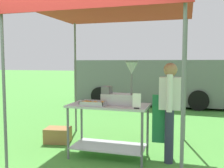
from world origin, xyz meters
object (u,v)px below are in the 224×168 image
Objects in this scene: menu_sign at (137,102)px; van_grey at (151,81)px; donut_tray at (93,103)px; supply_crate at (58,135)px; donut_fryer at (121,91)px; vendor at (169,106)px; stall_canopy at (110,12)px; donut_cart at (109,120)px.

menu_sign is 6.20m from van_grey.
donut_tray is 1.42m from supply_crate.
donut_tray is 0.57× the size of donut_fryer.
vendor reaches higher than supply_crate.
donut_tray is at bearing -91.24° from van_grey.
stall_canopy is at bearing 146.68° from menu_sign.
menu_sign is (0.75, -0.11, 0.07)m from donut_tray.
donut_fryer is 0.49m from menu_sign.
donut_fryer is 1.77m from supply_crate.
menu_sign is at bearing -7.94° from donut_tray.
donut_fryer is (0.19, 0.08, 0.50)m from donut_cart.
donut_fryer is at bearing 22.18° from donut_cart.
stall_canopy reaches higher than donut_fryer.
menu_sign is (0.53, -0.35, -1.44)m from stall_canopy.
vendor is at bearing 6.33° from donut_cart.
supply_crate is (-1.76, 0.73, -0.86)m from menu_sign.
stall_canopy reaches higher than vendor.
stall_canopy reaches higher than donut_tray.
vendor is at bearing -79.36° from van_grey.
donut_tray is 0.76× the size of supply_crate.
van_grey is (-0.62, 6.17, -0.13)m from menu_sign.
donut_tray is at bearing -151.93° from donut_fryer.
van_grey reaches higher than donut_fryer.
stall_canopy is 4.85× the size of supply_crate.
van_grey reaches higher than menu_sign.
menu_sign is at bearing -25.26° from donut_cart.
menu_sign is 0.15× the size of vendor.
supply_crate is at bearing 164.08° from donut_fryer.
donut_cart is 1.41m from supply_crate.
menu_sign reaches higher than donut_tray.
menu_sign is at bearing -43.96° from donut_fryer.
vendor is 2.38m from supply_crate.
van_grey is (-0.09, 5.92, 0.24)m from donut_cart.
donut_tray is at bearing -31.98° from supply_crate.
donut_tray is 0.76m from menu_sign.
van_grey reaches higher than donut_cart.
donut_cart is 3.23× the size of donut_tray.
van_grey is at bearing 90.91° from donut_cart.
supply_crate is 0.09× the size of van_grey.
stall_canopy is at bearing 90.00° from donut_cart.
donut_cart is at bearing 32.56° from donut_tray.
donut_fryer reaches higher than menu_sign.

